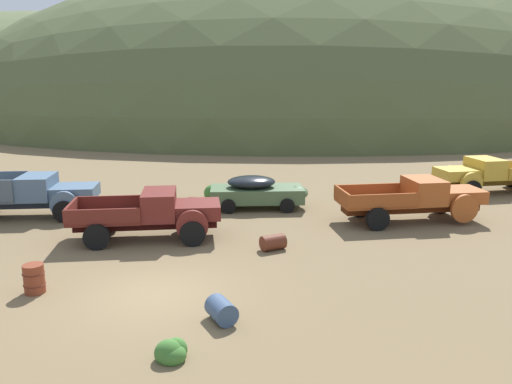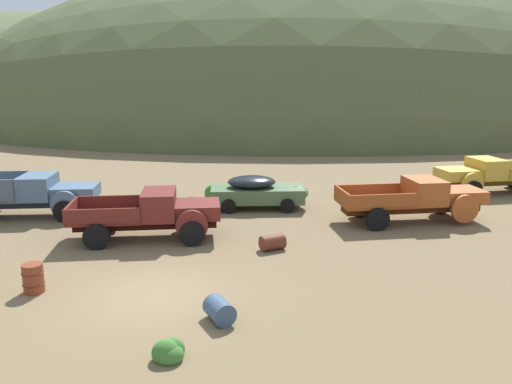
# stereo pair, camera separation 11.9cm
# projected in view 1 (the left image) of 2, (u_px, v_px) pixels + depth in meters

# --- Properties ---
(ground_plane) EXTENTS (300.00, 300.00, 0.00)m
(ground_plane) POSITION_uv_depth(u_px,v_px,m) (155.00, 295.00, 14.91)
(ground_plane) COLOR brown
(hill_center) EXTENTS (70.90, 78.06, 31.62)m
(hill_center) POSITION_uv_depth(u_px,v_px,m) (59.00, 111.00, 87.67)
(hill_center) COLOR #56603D
(hill_center) RESTS_ON ground
(hill_far_left) EXTENTS (102.76, 83.71, 41.54)m
(hill_far_left) POSITION_uv_depth(u_px,v_px,m) (307.00, 114.00, 80.75)
(hill_far_left) COLOR #4C5633
(hill_far_left) RESTS_ON ground
(hill_far_right) EXTENTS (103.73, 70.67, 47.55)m
(hill_far_right) POSITION_uv_depth(u_px,v_px,m) (444.00, 106.00, 100.72)
(hill_far_right) COLOR #424C2D
(hill_far_right) RESTS_ON ground
(truck_chalk_blue) EXTENTS (6.44, 2.89, 1.91)m
(truck_chalk_blue) POSITION_uv_depth(u_px,v_px,m) (34.00, 195.00, 22.84)
(truck_chalk_blue) COLOR #262D39
(truck_chalk_blue) RESTS_ON ground
(truck_oxblood) EXTENTS (5.83, 2.81, 1.89)m
(truck_oxblood) POSITION_uv_depth(u_px,v_px,m) (158.00, 214.00, 19.82)
(truck_oxblood) COLOR black
(truck_oxblood) RESTS_ON ground
(car_weathered_green) EXTENTS (4.84, 2.57, 1.57)m
(car_weathered_green) POSITION_uv_depth(u_px,v_px,m) (260.00, 191.00, 24.36)
(car_weathered_green) COLOR #47603D
(car_weathered_green) RESTS_ON ground
(truck_oxide_orange) EXTENTS (6.35, 2.48, 1.89)m
(truck_oxide_orange) POSITION_uv_depth(u_px,v_px,m) (420.00, 198.00, 22.17)
(truck_oxide_orange) COLOR #51220D
(truck_oxide_orange) RESTS_ON ground
(truck_faded_yellow) EXTENTS (6.37, 2.49, 1.89)m
(truck_faded_yellow) POSITION_uv_depth(u_px,v_px,m) (486.00, 175.00, 27.44)
(truck_faded_yellow) COLOR brown
(truck_faded_yellow) RESTS_ON ground
(oil_drum_spare) EXTENTS (0.64, 0.64, 0.87)m
(oil_drum_spare) POSITION_uv_depth(u_px,v_px,m) (34.00, 279.00, 14.96)
(oil_drum_spare) COLOR brown
(oil_drum_spare) RESTS_ON ground
(oil_drum_by_truck) EXTENTS (0.83, 0.98, 0.61)m
(oil_drum_by_truck) POSITION_uv_depth(u_px,v_px,m) (221.00, 310.00, 13.24)
(oil_drum_by_truck) COLOR #384C6B
(oil_drum_by_truck) RESTS_ON ground
(oil_drum_tipped) EXTENTS (0.99, 0.77, 0.56)m
(oil_drum_tipped) POSITION_uv_depth(u_px,v_px,m) (273.00, 242.00, 18.66)
(oil_drum_tipped) COLOR #5B2819
(oil_drum_tipped) RESTS_ON ground
(bush_between_trucks) EXTENTS (1.29, 1.03, 0.90)m
(bush_between_trucks) POSITION_uv_depth(u_px,v_px,m) (216.00, 193.00, 26.50)
(bush_between_trucks) COLOR #3D702D
(bush_between_trucks) RESTS_ON ground
(bush_near_barrel) EXTENTS (0.76, 0.72, 0.61)m
(bush_near_barrel) POSITION_uv_depth(u_px,v_px,m) (172.00, 353.00, 11.52)
(bush_near_barrel) COLOR #3D702D
(bush_near_barrel) RESTS_ON ground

